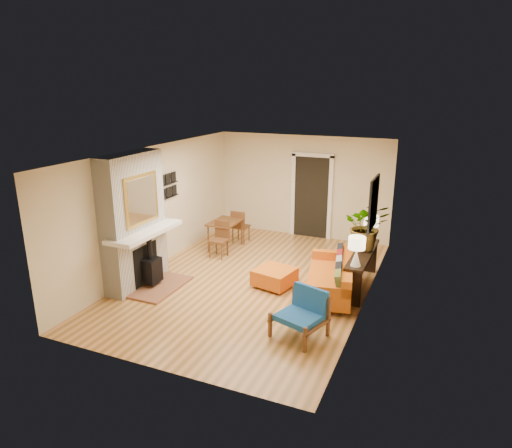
# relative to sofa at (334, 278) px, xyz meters

# --- Properties ---
(room_shell) EXTENTS (6.50, 6.50, 6.50)m
(room_shell) POSITION_rel_sofa_xyz_m (-1.04, 2.55, 0.92)
(room_shell) COLOR tan
(room_shell) RESTS_ON ground
(fireplace) EXTENTS (1.09, 1.68, 2.60)m
(fireplace) POSITION_rel_sofa_xyz_m (-3.64, -1.08, 0.92)
(fireplace) COLOR white
(fireplace) RESTS_ON ground
(sofa) EXTENTS (1.16, 2.00, 0.74)m
(sofa) POSITION_rel_sofa_xyz_m (0.00, 0.00, 0.00)
(sofa) COLOR silver
(sofa) RESTS_ON ground
(ottoman) EXTENTS (0.83, 0.83, 0.35)m
(ottoman) POSITION_rel_sofa_xyz_m (-1.14, -0.12, -0.12)
(ottoman) COLOR silver
(ottoman) RESTS_ON ground
(blue_chair) EXTENTS (0.90, 0.89, 0.75)m
(blue_chair) POSITION_rel_sofa_xyz_m (-0.08, -1.63, 0.08)
(blue_chair) COLOR brown
(blue_chair) RESTS_ON ground
(dining_table) EXTENTS (0.65, 1.55, 0.83)m
(dining_table) POSITION_rel_sofa_xyz_m (-2.94, 1.43, 0.22)
(dining_table) COLOR brown
(dining_table) RESTS_ON ground
(console_table) EXTENTS (0.34, 1.85, 0.72)m
(console_table) POSITION_rel_sofa_xyz_m (0.43, 0.48, 0.25)
(console_table) COLOR black
(console_table) RESTS_ON ground
(lamp_near) EXTENTS (0.30, 0.30, 0.54)m
(lamp_near) POSITION_rel_sofa_xyz_m (0.43, -0.24, 0.74)
(lamp_near) COLOR white
(lamp_near) RESTS_ON console_table
(lamp_far) EXTENTS (0.30, 0.30, 0.54)m
(lamp_far) POSITION_rel_sofa_xyz_m (0.43, 1.23, 0.74)
(lamp_far) COLOR white
(lamp_far) RESTS_ON console_table
(houseplant) EXTENTS (1.03, 0.96, 0.94)m
(houseplant) POSITION_rel_sofa_xyz_m (0.42, 0.71, 0.87)
(houseplant) COLOR #1E5919
(houseplant) RESTS_ON console_table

